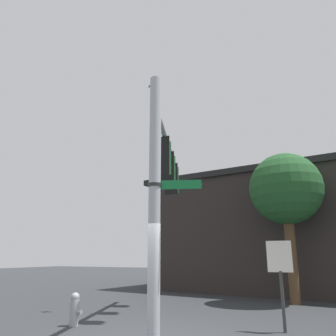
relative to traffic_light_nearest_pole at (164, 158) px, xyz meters
name	(u,v)px	position (x,y,z in m)	size (l,w,h in m)	color
signal_pole	(155,196)	(0.60, -1.72, -1.51)	(0.30, 0.30, 6.32)	#ADB2B7
mast_arm	(168,146)	(-0.41, 1.14, 0.78)	(0.17, 0.17, 6.06)	#ADB2B7
traffic_light_nearest_pole	(164,158)	(0.00, 0.00, 0.00)	(0.54, 0.49, 1.31)	black
traffic_light_mid_inner	(169,170)	(-0.52, 1.46, 0.00)	(0.54, 0.49, 1.31)	black
traffic_light_mid_outer	(173,180)	(-1.03, 2.93, 0.00)	(0.54, 0.49, 1.31)	black
street_name_sign	(166,185)	(0.86, -1.63, -1.24)	(1.25, 0.57, 0.22)	#147238
bird_flying	(153,86)	(-1.16, 1.41, 3.36)	(0.41, 0.32, 0.10)	gray
storefront_building	(286,232)	(2.18, 10.17, -1.69)	(14.40, 9.34, 5.94)	#282321
tree_by_storefront	(286,190)	(2.88, 5.36, -0.32)	(2.90, 2.90, 5.86)	#4C3823
fire_hydrant	(75,309)	(-1.91, -1.39, -4.26)	(0.35, 0.24, 0.82)	#99999E
historical_marker	(280,271)	(3.13, 0.17, -3.27)	(0.60, 0.08, 2.13)	#333333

